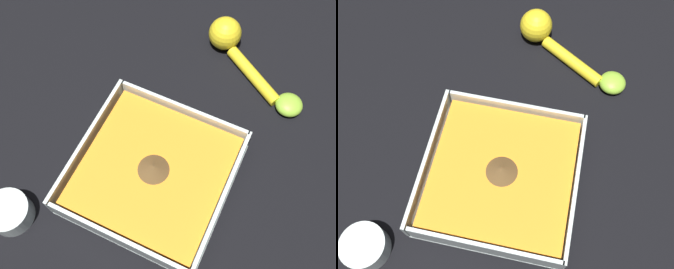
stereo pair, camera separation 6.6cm
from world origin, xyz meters
TOP-DOWN VIEW (x-y plane):
  - ground_plane at (0.00, 0.00)m, footprint 4.00×4.00m
  - square_dish at (-0.02, -0.00)m, footprint 0.24×0.24m
  - spice_bowl at (0.13, -0.18)m, footprint 0.07×0.07m
  - lemon_squeezer at (-0.32, 0.02)m, footprint 0.13×0.18m
  - lemon_half at (-0.25, 0.16)m, footprint 0.05×0.05m

SIDE VIEW (x-z plane):
  - ground_plane at x=0.00m, z-range 0.00..0.00m
  - lemon_half at x=-0.25m, z-range 0.00..0.03m
  - spice_bowl at x=0.13m, z-range 0.00..0.04m
  - square_dish at x=-0.02m, z-range -0.01..0.05m
  - lemon_squeezer at x=-0.32m, z-range 0.00..0.06m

